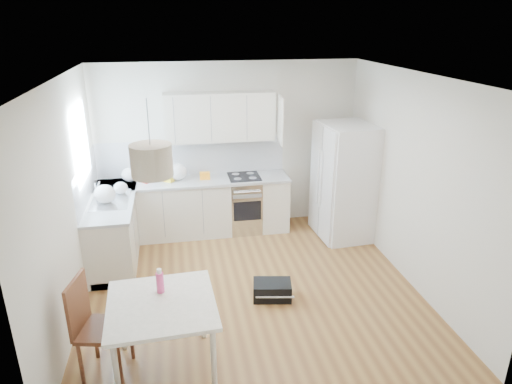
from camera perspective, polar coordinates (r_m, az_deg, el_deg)
floor at (r=6.09m, az=-0.57°, el=-11.92°), size 4.20×4.20×0.00m
ceiling at (r=5.16m, az=-0.68°, el=14.21°), size 4.20×4.20×0.00m
wall_back at (r=7.46m, az=-3.43°, el=5.68°), size 4.20×0.00×4.20m
wall_left at (r=5.55m, az=-22.53°, el=-1.37°), size 0.00×4.20×4.20m
wall_right at (r=6.18m, az=18.95°, el=1.31°), size 0.00×4.20×4.20m
window_glassblock at (r=6.50m, az=-21.04°, el=5.69°), size 0.02×1.00×1.00m
cabinets_back at (r=7.42m, az=-7.58°, el=-1.98°), size 3.00×0.60×0.88m
cabinets_left at (r=6.93m, az=-17.25°, el=-4.50°), size 0.60×1.80×0.88m
counter_back at (r=7.26m, az=-7.75°, el=1.37°), size 3.02×0.64×0.04m
counter_left at (r=6.75m, az=-17.66°, el=-0.97°), size 0.64×1.82×0.04m
backsplash_back at (r=7.44m, az=-7.99°, el=4.36°), size 3.00×0.01×0.58m
backsplash_left at (r=6.70m, az=-20.43°, el=1.34°), size 0.01×1.80×0.58m
upper_cabinets at (r=7.17m, az=-4.55°, el=9.34°), size 1.70×0.32×0.75m
range_oven at (r=7.50m, az=-1.47°, el=-1.56°), size 0.50×0.61×0.88m
sink at (r=6.70m, az=-17.72°, el=-1.01°), size 0.50×0.80×0.16m
refrigerator at (r=7.28m, az=11.08°, el=1.29°), size 0.93×0.97×1.82m
dining_table at (r=4.55m, az=-11.68°, el=-14.35°), size 1.05×1.05×0.79m
dining_chair at (r=4.80m, az=-18.51°, el=-15.75°), size 0.53×0.53×1.04m
drink_bottle at (r=4.59m, az=-11.92°, el=-10.78°), size 0.07×0.07×0.26m
gym_bag at (r=5.86m, az=2.04°, el=-12.14°), size 0.52×0.39×0.22m
pendant_lamp at (r=3.94m, az=-12.94°, el=3.86°), size 0.45×0.45×0.28m
grocery_bag_a at (r=7.34m, az=-15.52°, el=2.09°), size 0.25×0.21×0.22m
grocery_bag_b at (r=7.23m, az=-12.44°, el=1.92°), size 0.21×0.18×0.19m
grocery_bag_c at (r=7.25m, az=-9.82°, el=2.50°), size 0.30×0.25×0.27m
grocery_bag_d at (r=6.87m, az=-16.56°, el=0.49°), size 0.20×0.17×0.18m
grocery_bag_e at (r=6.57m, az=-18.38°, el=-0.24°), size 0.29×0.25×0.26m
snack_orange at (r=7.25m, az=-6.41°, el=2.04°), size 0.17×0.11×0.11m
snack_yellow at (r=7.22m, az=-10.89°, el=1.69°), size 0.18×0.17×0.10m
snack_red at (r=7.27m, az=-13.36°, el=1.63°), size 0.18×0.18×0.11m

